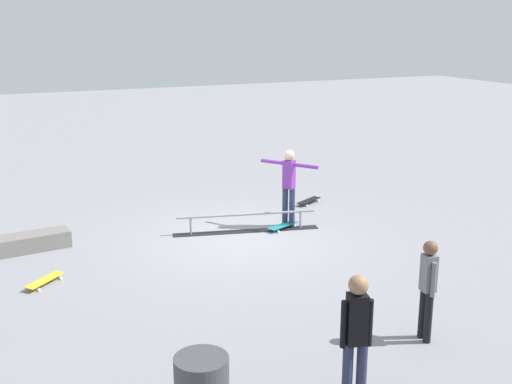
{
  "coord_description": "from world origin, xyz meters",
  "views": [
    {
      "loc": [
        4.88,
        11.51,
        4.4
      ],
      "look_at": [
        -0.28,
        0.08,
        1.0
      ],
      "focal_mm": 44.84,
      "sensor_mm": 36.0,
      "label": 1
    }
  ],
  "objects_px": {
    "grind_rail": "(246,224)",
    "skater_main": "(289,182)",
    "loose_skateboard_black": "(309,201)",
    "skateboard_main": "(283,226)",
    "bystander_black_shirt": "(356,335)",
    "loose_skateboard_yellow": "(45,280)",
    "skate_ledge": "(18,244)",
    "bystander_grey_shirt": "(428,285)"
  },
  "relations": [
    {
      "from": "grind_rail",
      "to": "bystander_grey_shirt",
      "type": "relative_size",
      "value": 2.09
    },
    {
      "from": "bystander_black_shirt",
      "to": "loose_skateboard_yellow",
      "type": "bearing_deg",
      "value": -45.56
    },
    {
      "from": "skater_main",
      "to": "loose_skateboard_black",
      "type": "distance_m",
      "value": 2.09
    },
    {
      "from": "skater_main",
      "to": "loose_skateboard_black",
      "type": "xyz_separation_m",
      "value": [
        -1.27,
        -1.38,
        -0.92
      ]
    },
    {
      "from": "skate_ledge",
      "to": "bystander_grey_shirt",
      "type": "bearing_deg",
      "value": 129.05
    },
    {
      "from": "grind_rail",
      "to": "bystander_grey_shirt",
      "type": "height_order",
      "value": "bystander_grey_shirt"
    },
    {
      "from": "skateboard_main",
      "to": "loose_skateboard_yellow",
      "type": "bearing_deg",
      "value": 168.05
    },
    {
      "from": "skate_ledge",
      "to": "bystander_grey_shirt",
      "type": "xyz_separation_m",
      "value": [
        -4.95,
        6.11,
        0.67
      ]
    },
    {
      "from": "skateboard_main",
      "to": "bystander_grey_shirt",
      "type": "bearing_deg",
      "value": -117.5
    },
    {
      "from": "grind_rail",
      "to": "skate_ledge",
      "type": "xyz_separation_m",
      "value": [
        4.56,
        -0.68,
        -0.01
      ]
    },
    {
      "from": "skater_main",
      "to": "skateboard_main",
      "type": "height_order",
      "value": "skater_main"
    },
    {
      "from": "bystander_black_shirt",
      "to": "loose_skateboard_yellow",
      "type": "relative_size",
      "value": 2.31
    },
    {
      "from": "bystander_black_shirt",
      "to": "loose_skateboard_black",
      "type": "xyz_separation_m",
      "value": [
        -3.69,
        -7.76,
        -0.87
      ]
    },
    {
      "from": "skater_main",
      "to": "loose_skateboard_black",
      "type": "relative_size",
      "value": 2.15
    },
    {
      "from": "skate_ledge",
      "to": "loose_skateboard_black",
      "type": "relative_size",
      "value": 2.45
    },
    {
      "from": "skater_main",
      "to": "loose_skateboard_yellow",
      "type": "height_order",
      "value": "skater_main"
    },
    {
      "from": "skate_ledge",
      "to": "skater_main",
      "type": "relative_size",
      "value": 1.14
    },
    {
      "from": "bystander_grey_shirt",
      "to": "bystander_black_shirt",
      "type": "distance_m",
      "value": 2.08
    },
    {
      "from": "skater_main",
      "to": "loose_skateboard_yellow",
      "type": "relative_size",
      "value": 2.35
    },
    {
      "from": "bystander_grey_shirt",
      "to": "grind_rail",
      "type": "bearing_deg",
      "value": 12.06
    },
    {
      "from": "grind_rail",
      "to": "loose_skateboard_yellow",
      "type": "height_order",
      "value": "grind_rail"
    },
    {
      "from": "skateboard_main",
      "to": "grind_rail",
      "type": "bearing_deg",
      "value": 145.08
    },
    {
      "from": "loose_skateboard_yellow",
      "to": "grind_rail",
      "type": "bearing_deg",
      "value": 152.96
    },
    {
      "from": "grind_rail",
      "to": "loose_skateboard_black",
      "type": "bearing_deg",
      "value": -135.86
    },
    {
      "from": "grind_rail",
      "to": "skater_main",
      "type": "relative_size",
      "value": 1.82
    },
    {
      "from": "skateboard_main",
      "to": "loose_skateboard_yellow",
      "type": "distance_m",
      "value": 5.17
    },
    {
      "from": "loose_skateboard_yellow",
      "to": "skater_main",
      "type": "bearing_deg",
      "value": 149.74
    },
    {
      "from": "skater_main",
      "to": "bystander_grey_shirt",
      "type": "relative_size",
      "value": 1.15
    },
    {
      "from": "skate_ledge",
      "to": "loose_skateboard_yellow",
      "type": "xyz_separation_m",
      "value": [
        -0.27,
        1.85,
        -0.09
      ]
    },
    {
      "from": "grind_rail",
      "to": "loose_skateboard_yellow",
      "type": "bearing_deg",
      "value": 28.89
    },
    {
      "from": "grind_rail",
      "to": "skateboard_main",
      "type": "xyz_separation_m",
      "value": [
        -0.79,
        0.16,
        -0.1
      ]
    },
    {
      "from": "bystander_black_shirt",
      "to": "grind_rail",
      "type": "bearing_deg",
      "value": -86.59
    },
    {
      "from": "skate_ledge",
      "to": "bystander_black_shirt",
      "type": "bearing_deg",
      "value": 113.75
    },
    {
      "from": "grind_rail",
      "to": "loose_skateboard_black",
      "type": "height_order",
      "value": "grind_rail"
    },
    {
      "from": "skateboard_main",
      "to": "bystander_black_shirt",
      "type": "distance_m",
      "value": 6.71
    },
    {
      "from": "bystander_black_shirt",
      "to": "bystander_grey_shirt",
      "type": "bearing_deg",
      "value": -135.27
    },
    {
      "from": "skate_ledge",
      "to": "loose_skateboard_yellow",
      "type": "relative_size",
      "value": 2.69
    },
    {
      "from": "skateboard_main",
      "to": "bystander_black_shirt",
      "type": "height_order",
      "value": "bystander_black_shirt"
    },
    {
      "from": "grind_rail",
      "to": "skater_main",
      "type": "xyz_separation_m",
      "value": [
        -0.99,
        0.04,
        0.82
      ]
    },
    {
      "from": "skater_main",
      "to": "skateboard_main",
      "type": "bearing_deg",
      "value": 87.11
    },
    {
      "from": "skate_ledge",
      "to": "bystander_grey_shirt",
      "type": "relative_size",
      "value": 1.32
    },
    {
      "from": "grind_rail",
      "to": "skateboard_main",
      "type": "height_order",
      "value": "grind_rail"
    }
  ]
}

